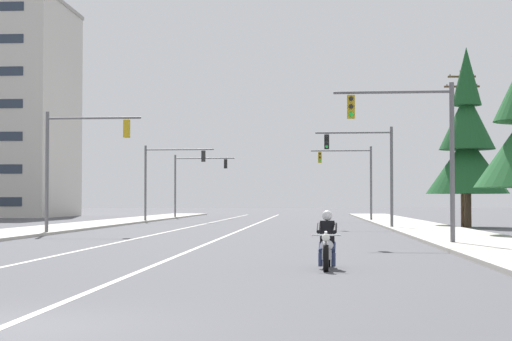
{
  "coord_description": "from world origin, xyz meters",
  "views": [
    {
      "loc": [
        4.26,
        -11.37,
        1.7
      ],
      "look_at": [
        1.85,
        25.66,
        3.0
      ],
      "focal_mm": 61.0,
      "sensor_mm": 36.0,
      "label": 1
    }
  ],
  "objects_px": {
    "traffic_signal_far_right": "(353,172)",
    "utility_pole_right_far": "(462,143)",
    "traffic_signal_near_left": "(74,153)",
    "motorcycle_with_rider": "(327,245)",
    "conifer_tree_right_verge_far": "(467,144)",
    "traffic_signal_far_left": "(193,176)",
    "traffic_signal_mid_right": "(369,162)",
    "traffic_signal_mid_left": "(166,171)",
    "traffic_signal_near_right": "(418,138)"
  },
  "relations": [
    {
      "from": "traffic_signal_far_right",
      "to": "conifer_tree_right_verge_far",
      "type": "bearing_deg",
      "value": -67.04
    },
    {
      "from": "traffic_signal_mid_right",
      "to": "conifer_tree_right_verge_far",
      "type": "distance_m",
      "value": 7.52
    },
    {
      "from": "motorcycle_with_rider",
      "to": "traffic_signal_far_left",
      "type": "height_order",
      "value": "traffic_signal_far_left"
    },
    {
      "from": "traffic_signal_far_right",
      "to": "conifer_tree_right_verge_far",
      "type": "xyz_separation_m",
      "value": [
        6.57,
        -15.49,
        1.23
      ]
    },
    {
      "from": "traffic_signal_far_left",
      "to": "utility_pole_right_far",
      "type": "distance_m",
      "value": 34.54
    },
    {
      "from": "traffic_signal_near_left",
      "to": "conifer_tree_right_verge_far",
      "type": "bearing_deg",
      "value": 32.05
    },
    {
      "from": "traffic_signal_near_right",
      "to": "utility_pole_right_far",
      "type": "bearing_deg",
      "value": 76.47
    },
    {
      "from": "motorcycle_with_rider",
      "to": "traffic_signal_mid_right",
      "type": "distance_m",
      "value": 31.58
    },
    {
      "from": "motorcycle_with_rider",
      "to": "conifer_tree_right_verge_far",
      "type": "height_order",
      "value": "conifer_tree_right_verge_far"
    },
    {
      "from": "traffic_signal_mid_right",
      "to": "conifer_tree_right_verge_far",
      "type": "relative_size",
      "value": 0.53
    },
    {
      "from": "traffic_signal_mid_right",
      "to": "utility_pole_right_far",
      "type": "xyz_separation_m",
      "value": [
        6.28,
        4.15,
        1.38
      ]
    },
    {
      "from": "traffic_signal_near_right",
      "to": "traffic_signal_far_left",
      "type": "xyz_separation_m",
      "value": [
        -15.68,
        50.95,
        0.08
      ]
    },
    {
      "from": "traffic_signal_mid_right",
      "to": "traffic_signal_mid_left",
      "type": "height_order",
      "value": "same"
    },
    {
      "from": "traffic_signal_mid_left",
      "to": "traffic_signal_far_right",
      "type": "relative_size",
      "value": 1.0
    },
    {
      "from": "traffic_signal_near_left",
      "to": "traffic_signal_mid_left",
      "type": "xyz_separation_m",
      "value": [
        0.06,
        26.86,
        0.05
      ]
    },
    {
      "from": "traffic_signal_mid_right",
      "to": "traffic_signal_far_right",
      "type": "relative_size",
      "value": 1.0
    },
    {
      "from": "motorcycle_with_rider",
      "to": "traffic_signal_far_right",
      "type": "relative_size",
      "value": 0.35
    },
    {
      "from": "traffic_signal_mid_left",
      "to": "traffic_signal_far_left",
      "type": "height_order",
      "value": "same"
    },
    {
      "from": "traffic_signal_mid_left",
      "to": "conifer_tree_right_verge_far",
      "type": "bearing_deg",
      "value": -31.03
    },
    {
      "from": "traffic_signal_near_right",
      "to": "traffic_signal_mid_right",
      "type": "height_order",
      "value": "same"
    },
    {
      "from": "traffic_signal_near_left",
      "to": "utility_pole_right_far",
      "type": "height_order",
      "value": "utility_pole_right_far"
    },
    {
      "from": "traffic_signal_near_right",
      "to": "traffic_signal_far_right",
      "type": "bearing_deg",
      "value": 90.91
    },
    {
      "from": "traffic_signal_near_right",
      "to": "traffic_signal_far_right",
      "type": "height_order",
      "value": "same"
    },
    {
      "from": "traffic_signal_near_right",
      "to": "traffic_signal_near_left",
      "type": "bearing_deg",
      "value": 148.97
    },
    {
      "from": "utility_pole_right_far",
      "to": "traffic_signal_far_right",
      "type": "bearing_deg",
      "value": 113.08
    },
    {
      "from": "utility_pole_right_far",
      "to": "traffic_signal_near_right",
      "type": "bearing_deg",
      "value": -103.53
    },
    {
      "from": "traffic_signal_near_right",
      "to": "traffic_signal_mid_left",
      "type": "height_order",
      "value": "same"
    },
    {
      "from": "conifer_tree_right_verge_far",
      "to": "utility_pole_right_far",
      "type": "bearing_deg",
      "value": 109.92
    },
    {
      "from": "traffic_signal_far_right",
      "to": "utility_pole_right_far",
      "type": "relative_size",
      "value": 0.61
    },
    {
      "from": "traffic_signal_far_left",
      "to": "conifer_tree_right_verge_far",
      "type": "xyz_separation_m",
      "value": [
        21.63,
        -27.63,
        1.18
      ]
    },
    {
      "from": "motorcycle_with_rider",
      "to": "traffic_signal_mid_right",
      "type": "height_order",
      "value": "traffic_signal_mid_right"
    },
    {
      "from": "traffic_signal_near_right",
      "to": "motorcycle_with_rider",
      "type": "bearing_deg",
      "value": -107.57
    },
    {
      "from": "traffic_signal_far_right",
      "to": "traffic_signal_near_left",
      "type": "bearing_deg",
      "value": -117.71
    },
    {
      "from": "traffic_signal_far_right",
      "to": "conifer_tree_right_verge_far",
      "type": "height_order",
      "value": "conifer_tree_right_verge_far"
    },
    {
      "from": "traffic_signal_near_left",
      "to": "utility_pole_right_far",
      "type": "bearing_deg",
      "value": 33.34
    },
    {
      "from": "traffic_signal_mid_right",
      "to": "conifer_tree_right_verge_far",
      "type": "xyz_separation_m",
      "value": [
        6.49,
        3.59,
        1.25
      ]
    },
    {
      "from": "traffic_signal_near_left",
      "to": "motorcycle_with_rider",
      "type": "bearing_deg",
      "value": -59.73
    },
    {
      "from": "traffic_signal_far_right",
      "to": "utility_pole_right_far",
      "type": "height_order",
      "value": "utility_pole_right_far"
    },
    {
      "from": "motorcycle_with_rider",
      "to": "traffic_signal_mid_left",
      "type": "relative_size",
      "value": 0.35
    },
    {
      "from": "traffic_signal_mid_left",
      "to": "traffic_signal_far_right",
      "type": "xyz_separation_m",
      "value": [
        15.28,
        2.35,
        -0.04
      ]
    },
    {
      "from": "traffic_signal_near_right",
      "to": "traffic_signal_far_left",
      "type": "height_order",
      "value": "same"
    },
    {
      "from": "traffic_signal_near_left",
      "to": "conifer_tree_right_verge_far",
      "type": "distance_m",
      "value": 25.88
    },
    {
      "from": "traffic_signal_near_left",
      "to": "traffic_signal_near_right",
      "type": "bearing_deg",
      "value": -31.03
    },
    {
      "from": "motorcycle_with_rider",
      "to": "traffic_signal_mid_left",
      "type": "height_order",
      "value": "traffic_signal_mid_left"
    },
    {
      "from": "motorcycle_with_rider",
      "to": "traffic_signal_far_right",
      "type": "bearing_deg",
      "value": 86.56
    },
    {
      "from": "traffic_signal_near_left",
      "to": "traffic_signal_mid_right",
      "type": "relative_size",
      "value": 1.0
    },
    {
      "from": "traffic_signal_mid_right",
      "to": "traffic_signal_mid_left",
      "type": "distance_m",
      "value": 22.71
    },
    {
      "from": "traffic_signal_near_right",
      "to": "traffic_signal_near_left",
      "type": "distance_m",
      "value": 18.62
    },
    {
      "from": "conifer_tree_right_verge_far",
      "to": "traffic_signal_near_left",
      "type": "bearing_deg",
      "value": -147.95
    },
    {
      "from": "traffic_signal_mid_right",
      "to": "motorcycle_with_rider",
      "type": "bearing_deg",
      "value": -95.67
    }
  ]
}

